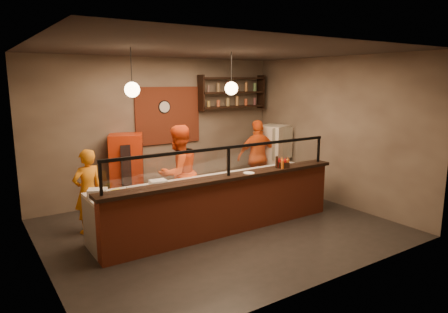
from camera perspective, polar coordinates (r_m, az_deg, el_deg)
floor at (r=7.53m, az=-0.67°, el=-10.16°), size 6.00×6.00×0.00m
ceiling at (r=7.04m, az=-0.73°, el=14.94°), size 6.00×6.00×0.00m
wall_back at (r=9.29m, az=-9.13°, el=3.92°), size 6.00×0.00×6.00m
wall_left at (r=6.06m, az=-25.28°, el=-0.63°), size 0.00×5.00×5.00m
wall_right at (r=9.08m, az=15.43°, el=3.51°), size 0.00×5.00×5.00m
wall_front at (r=5.23m, az=14.37°, el=-1.60°), size 6.00×0.00×6.00m
brick_patch at (r=9.32m, az=-7.98°, el=5.83°), size 1.60×0.04×1.30m
service_counter at (r=7.12m, az=0.64°, el=-7.12°), size 4.60×0.25×1.00m
counter_ledge at (r=6.98m, az=0.65°, el=-2.98°), size 4.70×0.37×0.06m
worktop_cabinet at (r=7.54m, az=-1.51°, el=-6.69°), size 4.60×0.75×0.85m
worktop at (r=7.42m, az=-1.53°, el=-3.37°), size 4.60×0.75×0.05m
sneeze_guard at (r=6.90m, az=0.65°, el=-0.23°), size 4.50×0.05×0.52m
wall_shelving at (r=10.02m, az=1.23°, el=9.13°), size 1.84×0.28×0.85m
wall_clock at (r=9.25m, az=-8.55°, el=7.02°), size 0.30×0.04×0.30m
pendant_left at (r=6.53m, az=-12.99°, el=9.30°), size 0.24×0.24×0.77m
pendant_right at (r=7.42m, az=1.06°, el=9.72°), size 0.24×0.24×0.77m
cook_left at (r=7.50m, az=-18.88°, el=-4.73°), size 0.63×0.50×1.52m
cook_mid at (r=7.78m, az=-6.51°, el=-2.35°), size 1.05×0.90×1.86m
cook_right at (r=9.58m, az=4.90°, el=-0.09°), size 1.12×0.71×1.78m
fridge at (r=10.00m, az=7.06°, el=-0.15°), size 0.85×0.82×1.61m
red_cooler at (r=8.75m, az=-13.66°, el=-2.04°), size 0.87×0.84×1.59m
pizza_dough at (r=7.87m, az=3.28°, el=-2.34°), size 0.52×0.52×0.01m
prep_tub_a at (r=6.86m, az=-9.38°, el=-3.90°), size 0.29×0.24×0.14m
prep_tub_b at (r=6.51m, az=-17.62°, el=-5.05°), size 0.35×0.32×0.14m
prep_tub_c at (r=6.49m, az=-12.36°, el=-4.85°), size 0.29×0.24×0.14m
rolling_pin at (r=6.64m, az=-15.95°, el=-4.98°), size 0.38×0.25×0.07m
condiment_caddy at (r=7.67m, az=8.47°, el=-1.19°), size 0.24×0.22×0.11m
pepper_mill at (r=7.62m, az=7.52°, el=-0.79°), size 0.06×0.06×0.22m
small_plate at (r=7.14m, az=3.59°, el=-2.37°), size 0.25×0.25×0.01m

